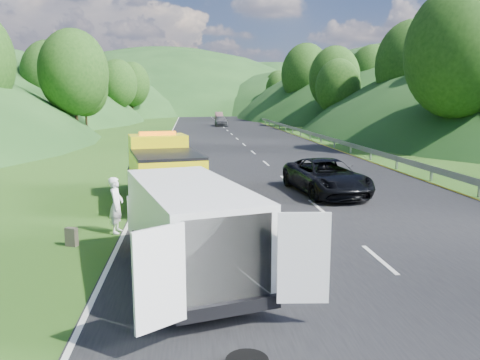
{
  "coord_description": "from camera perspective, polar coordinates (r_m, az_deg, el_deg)",
  "views": [
    {
      "loc": [
        -1.85,
        -13.11,
        4.16
      ],
      "look_at": [
        -0.1,
        2.93,
        1.3
      ],
      "focal_mm": 35.0,
      "sensor_mm": 36.0,
      "label": 1
    }
  ],
  "objects": [
    {
      "name": "woman",
      "position": [
        15.1,
        -14.71,
        -6.27
      ],
      "size": [
        0.53,
        0.68,
        1.74
      ],
      "primitive_type": "imported",
      "rotation": [
        0.0,
        0.0,
        1.46
      ],
      "color": "white",
      "rests_on": "ground"
    },
    {
      "name": "suitcase",
      "position": [
        14.14,
        -19.85,
        -6.54
      ],
      "size": [
        0.38,
        0.3,
        0.53
      ],
      "primitive_type": "cube",
      "rotation": [
        0.0,
        0.0,
        -0.39
      ],
      "color": "#4E483A",
      "rests_on": "ground"
    },
    {
      "name": "child",
      "position": [
        13.92,
        -7.68,
        -7.43
      ],
      "size": [
        0.55,
        0.54,
        0.9
      ],
      "primitive_type": "imported",
      "rotation": [
        0.0,
        0.0,
        -0.67
      ],
      "color": "tan",
      "rests_on": "ground"
    },
    {
      "name": "dist_car_a",
      "position": [
        68.78,
        -2.32,
        6.57
      ],
      "size": [
        1.77,
        4.41,
        1.5
      ],
      "primitive_type": "imported",
      "color": "#48484C",
      "rests_on": "ground"
    },
    {
      "name": "road_surface",
      "position": [
        53.49,
        -1.02,
        5.6
      ],
      "size": [
        14.0,
        200.0,
        0.02
      ],
      "primitive_type": "cube",
      "color": "black",
      "rests_on": "ground"
    },
    {
      "name": "tow_truck",
      "position": [
        19.08,
        -9.47,
        1.42
      ],
      "size": [
        3.48,
        6.7,
        2.74
      ],
      "rotation": [
        0.0,
        0.0,
        0.19
      ],
      "color": "black",
      "rests_on": "ground"
    },
    {
      "name": "dist_car_b",
      "position": [
        91.45,
        -2.58,
        7.43
      ],
      "size": [
        1.43,
        4.09,
        1.35
      ],
      "primitive_type": "imported",
      "color": "brown",
      "rests_on": "ground"
    },
    {
      "name": "hills_backdrop",
      "position": [
        148.1,
        -3.03,
        8.43
      ],
      "size": [
        201.0,
        288.6,
        44.0
      ],
      "primitive_type": null,
      "color": "#2D5B23",
      "rests_on": "ground"
    },
    {
      "name": "worker",
      "position": [
        9.42,
        -7.29,
        -16.25
      ],
      "size": [
        1.35,
        1.04,
        1.84
      ],
      "primitive_type": "imported",
      "rotation": [
        0.0,
        0.0,
        0.34
      ],
      "color": "black",
      "rests_on": "ground"
    },
    {
      "name": "guardrail",
      "position": [
        66.85,
        4.28,
        6.45
      ],
      "size": [
        0.06,
        140.0,
        1.52
      ],
      "primitive_type": "cube",
      "color": "gray",
      "rests_on": "ground"
    },
    {
      "name": "passing_suv",
      "position": [
        20.75,
        10.4,
        -1.68
      ],
      "size": [
        3.07,
        5.64,
        1.5
      ],
      "primitive_type": "imported",
      "rotation": [
        0.0,
        0.0,
        0.11
      ],
      "color": "black",
      "rests_on": "ground"
    },
    {
      "name": "tree_line_left",
      "position": [
        75.21,
        -19.53,
        6.31
      ],
      "size": [
        14.0,
        140.0,
        14.0
      ],
      "primitive_type": null,
      "color": "#305A1A",
      "rests_on": "ground"
    },
    {
      "name": "white_van",
      "position": [
        10.86,
        -6.32,
        -5.43
      ],
      "size": [
        4.23,
        6.8,
        2.25
      ],
      "rotation": [
        0.0,
        0.0,
        0.26
      ],
      "color": "black",
      "rests_on": "ground"
    },
    {
      "name": "tree_line_right",
      "position": [
        77.33,
        12.61,
        6.73
      ],
      "size": [
        14.0,
        140.0,
        14.0
      ],
      "primitive_type": null,
      "color": "#305A1A",
      "rests_on": "ground"
    },
    {
      "name": "ground",
      "position": [
        13.87,
        1.73,
        -7.4
      ],
      "size": [
        320.0,
        320.0,
        0.0
      ],
      "primitive_type": "plane",
      "color": "#38661E",
      "rests_on": "ground"
    }
  ]
}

